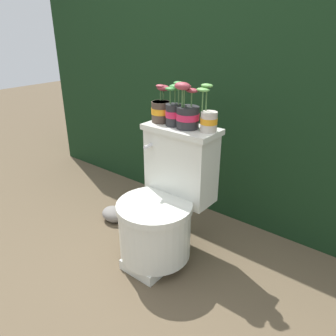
{
  "coord_description": "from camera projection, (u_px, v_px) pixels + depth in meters",
  "views": [
    {
      "loc": [
        1.03,
        -1.11,
        1.27
      ],
      "look_at": [
        0.03,
        0.14,
        0.55
      ],
      "focal_mm": 35.0,
      "sensor_mm": 36.0,
      "label": 1
    }
  ],
  "objects": [
    {
      "name": "potted_plant_middle",
      "position": [
        187.0,
        112.0,
        1.7
      ],
      "size": [
        0.12,
        0.13,
        0.24
      ],
      "color": "#262628",
      "rests_on": "toilet"
    },
    {
      "name": "toilet",
      "position": [
        164.0,
        206.0,
        1.83
      ],
      "size": [
        0.42,
        0.55,
        0.76
      ],
      "color": "silver",
      "rests_on": "ground"
    },
    {
      "name": "ground_plane",
      "position": [
        149.0,
        261.0,
        1.9
      ],
      "size": [
        12.0,
        12.0,
        0.0
      ],
      "primitive_type": "plane",
      "color": "brown"
    },
    {
      "name": "garden_stone",
      "position": [
        114.0,
        214.0,
        2.28
      ],
      "size": [
        0.18,
        0.14,
        0.1
      ],
      "color": "gray",
      "rests_on": "ground"
    },
    {
      "name": "potted_plant_midright",
      "position": [
        208.0,
        117.0,
        1.65
      ],
      "size": [
        0.11,
        0.09,
        0.24
      ],
      "color": "beige",
      "rests_on": "toilet"
    },
    {
      "name": "potted_plant_left",
      "position": [
        161.0,
        109.0,
        1.82
      ],
      "size": [
        0.11,
        0.12,
        0.2
      ],
      "color": "#47382D",
      "rests_on": "toilet"
    },
    {
      "name": "hedge_backdrop",
      "position": [
        244.0,
        104.0,
        2.35
      ],
      "size": [
        3.47,
        0.68,
        1.46
      ],
      "color": "black",
      "rests_on": "ground"
    },
    {
      "name": "potted_plant_midleft",
      "position": [
        174.0,
        110.0,
        1.75
      ],
      "size": [
        0.11,
        0.1,
        0.24
      ],
      "color": "#262628",
      "rests_on": "toilet"
    }
  ]
}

